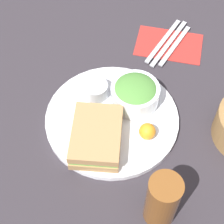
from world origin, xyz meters
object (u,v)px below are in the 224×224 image
(sandwich, at_px, (97,136))
(fork, at_px, (163,41))
(knife, at_px, (169,43))
(plate, at_px, (112,119))
(drink_glass, at_px, (162,201))
(dressing_cup, at_px, (96,90))
(spoon, at_px, (175,46))
(salad_bowl, at_px, (135,93))

(sandwich, xyz_separation_m, fork, (-0.36, 0.10, -0.03))
(sandwich, relative_size, knife, 0.80)
(plate, bearing_deg, sandwich, -13.59)
(drink_glass, bearing_deg, sandwich, -128.66)
(dressing_cup, bearing_deg, drink_glass, 37.08)
(sandwich, height_order, drink_glass, drink_glass)
(drink_glass, distance_m, spoon, 0.49)
(spoon, bearing_deg, dressing_cup, 161.73)
(plate, relative_size, drink_glass, 2.28)
(plate, distance_m, drink_glass, 0.26)
(salad_bowl, height_order, dressing_cup, salad_bowl)
(plate, relative_size, dressing_cup, 5.22)
(dressing_cup, xyz_separation_m, knife, (-0.23, 0.15, -0.03))
(salad_bowl, bearing_deg, sandwich, -24.80)
(drink_glass, distance_m, knife, 0.49)
(sandwich, distance_m, salad_bowl, 0.15)
(plate, height_order, sandwich, sandwich)
(spoon, bearing_deg, sandwich, 178.47)
(plate, height_order, drink_glass, drink_glass)
(dressing_cup, xyz_separation_m, fork, (-0.23, 0.14, -0.03))
(knife, bearing_deg, sandwich, -178.80)
(plate, height_order, knife, plate)
(fork, height_order, spoon, same)
(dressing_cup, height_order, fork, dressing_cup)
(sandwich, bearing_deg, fork, 164.48)
(fork, bearing_deg, plate, -176.57)
(plate, relative_size, sandwich, 1.96)
(plate, distance_m, fork, 0.30)
(drink_glass, xyz_separation_m, spoon, (-0.48, -0.03, -0.06))
(drink_glass, height_order, knife, drink_glass)
(dressing_cup, height_order, drink_glass, drink_glass)
(dressing_cup, bearing_deg, fork, 149.56)
(drink_glass, bearing_deg, dressing_cup, -142.92)
(sandwich, relative_size, dressing_cup, 2.66)
(fork, distance_m, spoon, 0.04)
(sandwich, distance_m, dressing_cup, 0.14)
(salad_bowl, relative_size, fork, 0.60)
(plate, distance_m, sandwich, 0.08)
(plate, xyz_separation_m, knife, (-0.28, 0.10, -0.00))
(drink_glass, bearing_deg, spoon, -176.84)
(salad_bowl, xyz_separation_m, knife, (-0.22, 0.06, -0.04))
(plate, height_order, salad_bowl, salad_bowl)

